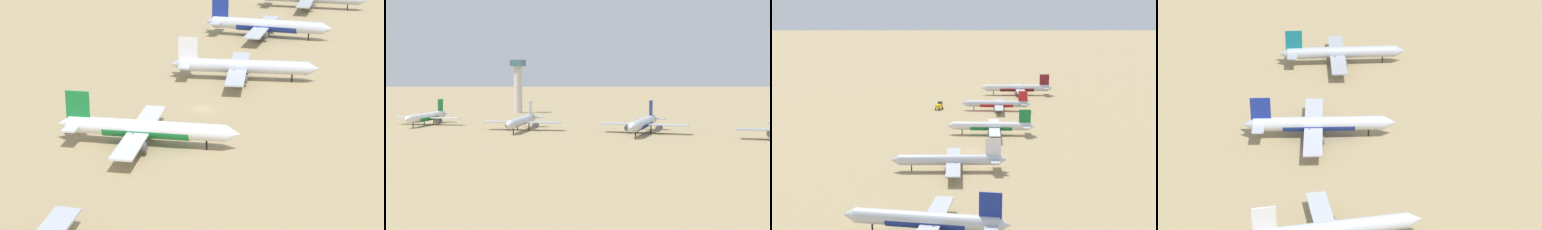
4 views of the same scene
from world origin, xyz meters
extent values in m
plane|color=tan|center=(0.00, 0.00, 0.00)|extent=(1800.00, 1800.00, 0.00)
cylinder|color=white|center=(-5.53, -25.32, 3.77)|extent=(32.53, 6.18, 3.42)
cone|color=white|center=(12.02, -23.80, 3.77)|extent=(3.15, 3.58, 3.35)
cone|color=white|center=(-22.90, -26.82, 3.77)|extent=(2.77, 3.28, 3.07)
cube|color=#197A38|center=(-19.68, -26.54, 7.77)|extent=(4.95, 0.74, 6.29)
cube|color=silver|center=(-20.22, -26.58, 4.12)|extent=(3.79, 10.99, 0.32)
cube|color=silver|center=(-6.87, -25.43, 3.18)|extent=(7.10, 30.83, 0.40)
cylinder|color=#4C4C54|center=(-6.62, -20.00, 1.94)|extent=(3.94, 2.38, 2.07)
cylinder|color=#4C4C54|center=(-5.69, -30.74, 1.94)|extent=(3.94, 2.38, 2.07)
cylinder|color=black|center=(6.72, -24.26, 1.72)|extent=(0.40, 0.40, 3.43)
cylinder|color=black|center=(-7.97, -23.18, 1.72)|extent=(0.40, 0.40, 3.43)
cylinder|color=black|center=(-7.57, -27.84, 1.72)|extent=(0.40, 0.40, 3.43)
cylinder|color=#197A38|center=(-5.53, -25.32, 3.52)|extent=(18.02, 4.94, 3.42)
cylinder|color=silver|center=(4.81, 24.44, 3.88)|extent=(33.43, 7.84, 3.51)
cone|color=silver|center=(22.76, 26.82, 3.88)|extent=(3.38, 3.80, 3.44)
cone|color=silver|center=(-12.95, 22.10, 3.88)|extent=(2.98, 3.47, 3.16)
cube|color=white|center=(-9.66, 22.53, 7.99)|extent=(5.08, 0.99, 6.47)
cube|color=#B6BBC5|center=(-10.21, 22.46, 4.23)|extent=(4.38, 11.38, 0.33)
cube|color=#B6BBC5|center=(3.44, 24.26, 3.27)|extent=(8.70, 31.74, 0.42)
cylinder|color=#4C4C54|center=(3.45, 29.85, 2.00)|extent=(4.13, 2.61, 2.12)
cylinder|color=#4C4C54|center=(4.90, 18.86, 2.00)|extent=(4.13, 2.61, 2.12)
cylinder|color=black|center=(17.34, 26.10, 1.76)|extent=(0.41, 0.41, 3.53)
cylinder|color=black|center=(2.21, 26.52, 1.76)|extent=(0.41, 0.41, 3.53)
cylinder|color=black|center=(2.84, 21.76, 1.76)|extent=(0.41, 0.41, 3.53)
cylinder|color=silver|center=(3.11, 73.28, 4.15)|extent=(35.70, 4.98, 3.76)
cone|color=silver|center=(22.48, 72.61, 4.15)|extent=(3.29, 3.79, 3.68)
cone|color=silver|center=(-16.05, 73.94, 4.15)|extent=(2.88, 3.47, 3.38)
cube|color=navy|center=(-12.50, 73.82, 8.55)|extent=(5.45, 0.53, 6.92)
cube|color=#B6BBC5|center=(-13.09, 73.84, 4.53)|extent=(3.57, 11.97, 0.36)
cube|color=#B6BBC5|center=(1.63, 73.33, 3.49)|extent=(6.10, 33.76, 0.44)
cylinder|color=#4C4C54|center=(2.63, 79.23, 2.14)|extent=(4.23, 2.42, 2.27)
cylinder|color=#4C4C54|center=(2.22, 67.37, 2.14)|extent=(4.23, 2.42, 2.27)
cylinder|color=black|center=(16.63, 72.81, 1.89)|extent=(0.43, 0.43, 3.78)
cylinder|color=black|center=(0.73, 75.93, 1.89)|extent=(0.43, 0.43, 3.78)
cylinder|color=black|center=(0.56, 70.79, 1.89)|extent=(0.43, 0.43, 3.78)
cylinder|color=navy|center=(3.11, 73.28, 3.87)|extent=(19.69, 4.44, 3.76)
cylinder|color=#4C4C54|center=(11.51, 118.56, 2.16)|extent=(4.22, 2.32, 2.31)
cylinder|color=beige|center=(-89.13, -16.00, 13.66)|extent=(4.80, 4.80, 27.32)
cube|color=#3F6B7A|center=(-89.13, -16.00, 29.12)|extent=(7.20, 7.20, 3.60)
camera|label=1|loc=(37.96, -154.75, 55.46)|focal=67.76mm
camera|label=2|loc=(209.30, 107.83, 22.58)|focal=51.42mm
camera|label=3|loc=(-20.24, 186.89, 55.55)|focal=48.28mm
camera|label=4|loc=(-0.22, -106.88, 97.03)|focal=69.74mm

